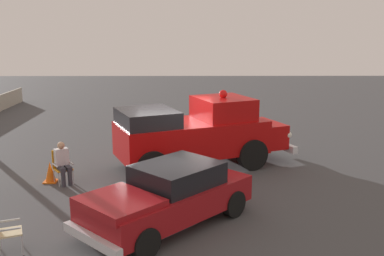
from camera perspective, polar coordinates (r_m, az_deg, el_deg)
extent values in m
plane|color=#424244|center=(14.84, -2.31, -5.58)|extent=(60.00, 60.00, 0.00)
cylinder|color=black|center=(16.73, 4.13, -1.65)|extent=(0.70, 1.08, 1.04)
cylinder|color=black|center=(15.05, 7.66, -3.36)|extent=(0.70, 1.08, 1.04)
cylinder|color=black|center=(15.47, -7.45, -2.92)|extent=(0.70, 1.08, 1.04)
cylinder|color=black|center=(13.63, -5.09, -5.00)|extent=(0.70, 1.08, 1.04)
cube|color=#B70C0C|center=(14.99, 0.00, -1.21)|extent=(3.86, 5.33, 1.10)
cube|color=#B70C0C|center=(16.34, 9.20, -0.68)|extent=(1.97, 1.52, 0.84)
cube|color=#B70C0C|center=(15.29, 3.96, 2.48)|extent=(2.42, 2.31, 0.76)
cube|color=#232328|center=(14.29, -5.71, 1.12)|extent=(2.47, 2.33, 0.60)
cube|color=silver|center=(16.58, 10.51, -0.54)|extent=(1.37, 0.68, 0.64)
cube|color=silver|center=(16.74, 10.74, -1.91)|extent=(2.14, 1.07, 0.24)
sphere|color=white|center=(17.20, 9.07, 0.26)|extent=(0.34, 0.34, 0.26)
sphere|color=white|center=(15.94, 12.08, -0.84)|extent=(0.34, 0.34, 0.26)
sphere|color=red|center=(15.21, 3.99, 4.33)|extent=(0.37, 0.37, 0.28)
cylinder|color=black|center=(9.51, -6.01, -14.30)|extent=(0.67, 0.66, 0.68)
cylinder|color=black|center=(10.70, -11.83, -11.33)|extent=(0.67, 0.66, 0.68)
cylinder|color=black|center=(11.42, 5.28, -9.53)|extent=(0.67, 0.66, 0.68)
cylinder|color=black|center=(12.43, -0.70, -7.60)|extent=(0.67, 0.66, 0.68)
cube|color=maroon|center=(10.84, -2.99, -9.15)|extent=(4.27, 4.21, 0.64)
cube|color=maroon|center=(9.84, -9.24, -9.37)|extent=(2.15, 2.15, 0.20)
cube|color=black|center=(10.84, -1.87, -5.98)|extent=(2.45, 2.44, 0.56)
cube|color=silver|center=(9.69, -12.65, -13.62)|extent=(1.44, 1.48, 0.20)
cylinder|color=#B7BABF|center=(14.11, -14.85, -6.05)|extent=(0.04, 0.04, 0.44)
cylinder|color=#B7BABF|center=(13.98, -16.55, -6.33)|extent=(0.04, 0.04, 0.44)
cylinder|color=#B7BABF|center=(14.51, -15.45, -5.57)|extent=(0.04, 0.04, 0.44)
cylinder|color=#B7BABF|center=(14.38, -17.11, -5.83)|extent=(0.04, 0.04, 0.44)
cube|color=orange|center=(14.18, -16.05, -5.04)|extent=(0.67, 0.67, 0.04)
cube|color=orange|center=(14.31, -16.43, -3.70)|extent=(0.30, 0.42, 0.56)
cube|color=#B7BABF|center=(14.20, -15.17, -4.26)|extent=(0.38, 0.28, 0.03)
cube|color=#B7BABF|center=(14.06, -17.02, -4.54)|extent=(0.38, 0.28, 0.03)
cylinder|color=#B7BABF|center=(10.66, -20.83, -12.73)|extent=(0.04, 0.04, 0.44)
cylinder|color=#B7BABF|center=(10.26, -20.73, -13.74)|extent=(0.04, 0.04, 0.44)
cylinder|color=#B7BABF|center=(10.67, -23.24, -12.92)|extent=(0.04, 0.04, 0.44)
cube|color=beige|center=(10.37, -22.12, -12.15)|extent=(0.63, 0.63, 0.04)
cube|color=#B7BABF|center=(10.52, -22.22, -10.81)|extent=(0.20, 0.42, 0.03)
cube|color=#B7BABF|center=(10.08, -22.18, -11.85)|extent=(0.20, 0.42, 0.03)
cylinder|color=#383842|center=(14.03, -15.24, -6.16)|extent=(0.18, 0.18, 0.45)
cylinder|color=#383842|center=(13.97, -16.01, -6.29)|extent=(0.18, 0.18, 0.45)
cube|color=#383842|center=(14.09, -15.52, -4.88)|extent=(0.45, 0.37, 0.13)
cube|color=#383842|center=(14.03, -16.30, -5.00)|extent=(0.45, 0.37, 0.13)
cube|color=silver|center=(14.16, -16.25, -3.57)|extent=(0.41, 0.45, 0.54)
sphere|color=tan|center=(14.04, -16.31, -2.14)|extent=(0.31, 0.31, 0.22)
cube|color=orange|center=(14.56, -17.48, -6.47)|extent=(0.40, 0.40, 0.04)
cone|color=orange|center=(14.46, -17.56, -5.28)|extent=(0.32, 0.32, 0.60)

